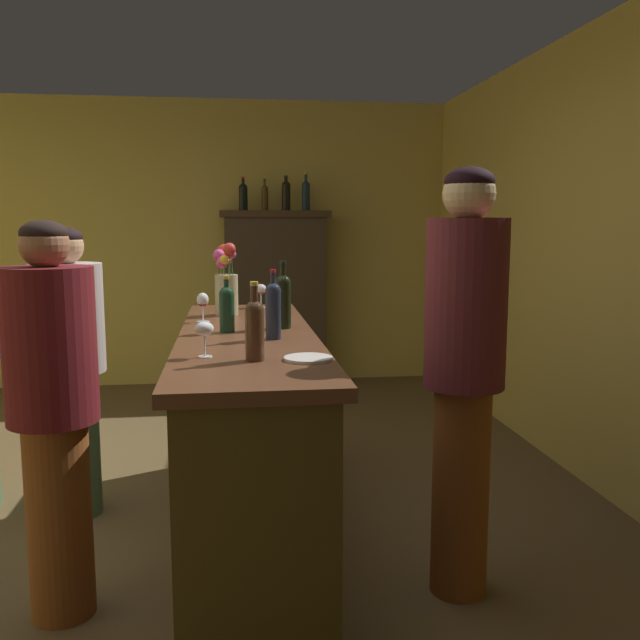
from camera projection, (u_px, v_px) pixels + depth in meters
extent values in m
plane|color=brown|center=(120.00, 544.00, 3.29)|extent=(8.79, 8.79, 0.00)
cube|color=#CDB253|center=(171.00, 244.00, 6.48)|extent=(5.34, 0.12, 2.67)
cube|color=#4C3D16|center=(249.00, 441.00, 3.32)|extent=(0.56, 2.21, 0.96)
cube|color=brown|center=(247.00, 338.00, 3.25)|extent=(0.64, 2.30, 0.05)
cube|color=#3D2F21|center=(275.00, 300.00, 6.40)|extent=(0.92, 0.33, 1.64)
cube|color=#3F2B1A|center=(275.00, 214.00, 6.29)|extent=(1.00, 0.39, 0.06)
cylinder|color=#212A3D|center=(273.00, 315.00, 3.06)|extent=(0.07, 0.07, 0.22)
sphere|color=#212A3D|center=(273.00, 291.00, 3.05)|extent=(0.07, 0.07, 0.07)
cylinder|color=#212A3D|center=(273.00, 282.00, 3.04)|extent=(0.02, 0.02, 0.08)
cylinder|color=#AA182A|center=(273.00, 271.00, 3.04)|extent=(0.03, 0.03, 0.02)
cylinder|color=#472D1B|center=(255.00, 335.00, 2.58)|extent=(0.07, 0.07, 0.19)
sphere|color=#472D1B|center=(254.00, 310.00, 2.57)|extent=(0.07, 0.07, 0.07)
cylinder|color=#472D1B|center=(254.00, 298.00, 2.56)|extent=(0.03, 0.03, 0.09)
cylinder|color=gold|center=(254.00, 284.00, 2.55)|extent=(0.03, 0.03, 0.02)
cylinder|color=black|center=(283.00, 306.00, 3.38)|extent=(0.08, 0.08, 0.23)
sphere|color=black|center=(283.00, 283.00, 3.36)|extent=(0.08, 0.08, 0.08)
cylinder|color=black|center=(283.00, 273.00, 3.36)|extent=(0.03, 0.03, 0.09)
cylinder|color=black|center=(283.00, 263.00, 3.35)|extent=(0.03, 0.03, 0.02)
cylinder|color=#183823|center=(227.00, 313.00, 3.26)|extent=(0.07, 0.07, 0.18)
sphere|color=#183823|center=(227.00, 294.00, 3.24)|extent=(0.07, 0.07, 0.07)
cylinder|color=#183823|center=(226.00, 287.00, 3.24)|extent=(0.02, 0.02, 0.07)
cylinder|color=gold|center=(226.00, 278.00, 3.23)|extent=(0.03, 0.03, 0.02)
cylinder|color=white|center=(261.00, 307.00, 4.23)|extent=(0.07, 0.07, 0.00)
cylinder|color=white|center=(261.00, 301.00, 4.22)|extent=(0.01, 0.01, 0.08)
ellipsoid|color=white|center=(261.00, 289.00, 4.21)|extent=(0.07, 0.07, 0.06)
ellipsoid|color=maroon|center=(261.00, 292.00, 4.22)|extent=(0.06, 0.06, 0.03)
cylinder|color=white|center=(205.00, 357.00, 2.66)|extent=(0.06, 0.06, 0.00)
cylinder|color=white|center=(205.00, 346.00, 2.65)|extent=(0.01, 0.01, 0.08)
ellipsoid|color=white|center=(204.00, 329.00, 2.65)|extent=(0.07, 0.07, 0.06)
cylinder|color=white|center=(203.00, 322.00, 3.61)|extent=(0.07, 0.07, 0.00)
cylinder|color=white|center=(203.00, 314.00, 3.60)|extent=(0.01, 0.01, 0.08)
ellipsoid|color=white|center=(203.00, 300.00, 3.59)|extent=(0.06, 0.06, 0.07)
ellipsoid|color=maroon|center=(203.00, 304.00, 3.60)|extent=(0.05, 0.05, 0.03)
cylinder|color=tan|center=(227.00, 295.00, 3.88)|extent=(0.13, 0.13, 0.23)
cylinder|color=#38602D|center=(232.00, 273.00, 3.87)|extent=(0.01, 0.01, 0.20)
sphere|color=#C14386|center=(232.00, 254.00, 3.86)|extent=(0.05, 0.05, 0.05)
cylinder|color=#38602D|center=(229.00, 275.00, 3.90)|extent=(0.01, 0.01, 0.17)
sphere|color=#CD5383|center=(228.00, 260.00, 3.89)|extent=(0.04, 0.04, 0.04)
cylinder|color=#38602D|center=(225.00, 271.00, 3.91)|extent=(0.01, 0.01, 0.22)
sphere|color=red|center=(224.00, 252.00, 3.90)|extent=(0.09, 0.09, 0.09)
cylinder|color=#38602D|center=(219.00, 273.00, 3.87)|extent=(0.01, 0.01, 0.20)
sphere|color=#D1468C|center=(219.00, 255.00, 3.86)|extent=(0.07, 0.07, 0.07)
cylinder|color=#38602D|center=(222.00, 277.00, 3.85)|extent=(0.01, 0.01, 0.16)
sphere|color=#D53E79|center=(222.00, 263.00, 3.84)|extent=(0.07, 0.07, 0.07)
cylinder|color=#38602D|center=(225.00, 276.00, 3.82)|extent=(0.01, 0.01, 0.18)
sphere|color=gold|center=(225.00, 259.00, 3.81)|extent=(0.05, 0.05, 0.05)
cylinder|color=#38602D|center=(230.00, 270.00, 3.83)|extent=(0.01, 0.01, 0.24)
sphere|color=red|center=(229.00, 249.00, 3.81)|extent=(0.07, 0.07, 0.07)
cylinder|color=white|center=(308.00, 358.00, 2.60)|extent=(0.19, 0.19, 0.01)
cylinder|color=black|center=(243.00, 199.00, 6.23)|extent=(0.08, 0.08, 0.20)
sphere|color=black|center=(243.00, 188.00, 6.22)|extent=(0.08, 0.08, 0.08)
cylinder|color=black|center=(243.00, 183.00, 6.21)|extent=(0.03, 0.03, 0.09)
cylinder|color=red|center=(243.00, 178.00, 6.21)|extent=(0.03, 0.03, 0.02)
cylinder|color=#493215|center=(265.00, 200.00, 6.26)|extent=(0.06, 0.06, 0.20)
sphere|color=#493215|center=(265.00, 189.00, 6.25)|extent=(0.06, 0.06, 0.06)
cylinder|color=#493215|center=(265.00, 185.00, 6.24)|extent=(0.02, 0.02, 0.07)
cylinder|color=black|center=(265.00, 180.00, 6.23)|extent=(0.02, 0.02, 0.02)
cylinder|color=black|center=(286.00, 198.00, 6.28)|extent=(0.08, 0.08, 0.23)
sphere|color=black|center=(286.00, 185.00, 6.27)|extent=(0.08, 0.08, 0.08)
cylinder|color=black|center=(286.00, 181.00, 6.26)|extent=(0.03, 0.03, 0.07)
cylinder|color=black|center=(286.00, 176.00, 6.26)|extent=(0.03, 0.03, 0.02)
cylinder|color=#182939|center=(306.00, 198.00, 6.31)|extent=(0.07, 0.07, 0.23)
sphere|color=#182939|center=(306.00, 185.00, 6.29)|extent=(0.07, 0.07, 0.07)
cylinder|color=#182939|center=(306.00, 180.00, 6.28)|extent=(0.03, 0.03, 0.10)
cylinder|color=gold|center=(306.00, 173.00, 6.27)|extent=(0.03, 0.03, 0.02)
cylinder|color=brown|center=(60.00, 519.00, 2.66)|extent=(0.24, 0.24, 0.78)
cylinder|color=maroon|center=(50.00, 345.00, 2.56)|extent=(0.34, 0.34, 0.59)
sphere|color=#915E3F|center=(44.00, 245.00, 2.51)|extent=(0.18, 0.18, 0.18)
ellipsoid|color=black|center=(44.00, 233.00, 2.50)|extent=(0.17, 0.17, 0.10)
cylinder|color=#476C49|center=(74.00, 443.00, 3.60)|extent=(0.26, 0.26, 0.77)
cylinder|color=#AE9E9C|center=(68.00, 318.00, 3.50)|extent=(0.36, 0.36, 0.56)
sphere|color=tan|center=(64.00, 246.00, 3.45)|extent=(0.19, 0.19, 0.19)
ellipsoid|color=black|center=(64.00, 237.00, 3.45)|extent=(0.18, 0.18, 0.11)
cylinder|color=brown|center=(460.00, 490.00, 2.82)|extent=(0.23, 0.23, 0.87)
cylinder|color=maroon|center=(466.00, 304.00, 2.71)|extent=(0.32, 0.32, 0.67)
sphere|color=#D2B380|center=(469.00, 194.00, 2.65)|extent=(0.21, 0.21, 0.21)
ellipsoid|color=black|center=(470.00, 181.00, 2.65)|extent=(0.20, 0.20, 0.11)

